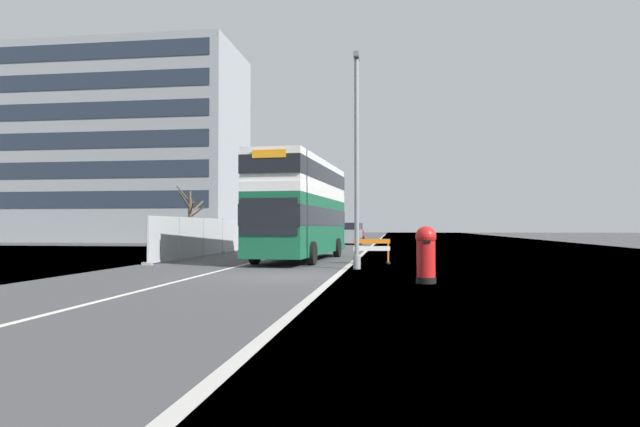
# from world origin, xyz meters

# --- Properties ---
(ground) EXTENTS (140.00, 280.00, 0.10)m
(ground) POSITION_xyz_m (0.52, 0.09, -0.05)
(ground) COLOR #424244
(double_decker_bus) EXTENTS (3.31, 11.13, 4.81)m
(double_decker_bus) POSITION_xyz_m (-0.94, 8.62, 2.56)
(double_decker_bus) COLOR #145638
(double_decker_bus) RESTS_ON ground
(lamppost_foreground) EXTENTS (0.29, 0.70, 8.33)m
(lamppost_foreground) POSITION_xyz_m (2.14, 3.24, 3.93)
(lamppost_foreground) COLOR gray
(lamppost_foreground) RESTS_ON ground
(red_pillar_postbox) EXTENTS (0.60, 0.60, 1.64)m
(red_pillar_postbox) POSITION_xyz_m (4.47, -1.79, 0.90)
(red_pillar_postbox) COLOR black
(red_pillar_postbox) RESTS_ON ground
(roadworks_barrier) EXTENTS (1.65, 0.72, 1.09)m
(roadworks_barrier) POSITION_xyz_m (2.58, 6.41, 0.67)
(roadworks_barrier) COLOR orange
(roadworks_barrier) RESTS_ON ground
(construction_site_fence) EXTENTS (0.44, 13.80, 2.16)m
(construction_site_fence) POSITION_xyz_m (-6.78, 10.98, 1.03)
(construction_site_fence) COLOR #A8AAAD
(construction_site_fence) RESTS_ON ground
(car_oncoming_near) EXTENTS (2.00, 4.12, 2.23)m
(car_oncoming_near) POSITION_xyz_m (-3.87, 23.69, 1.05)
(car_oncoming_near) COLOR slate
(car_oncoming_near) RESTS_ON ground
(car_receding_mid) EXTENTS (2.10, 4.30, 1.99)m
(car_receding_mid) POSITION_xyz_m (-0.42, 32.93, 0.95)
(car_receding_mid) COLOR gray
(car_receding_mid) RESTS_ON ground
(car_receding_far) EXTENTS (1.97, 4.28, 2.01)m
(car_receding_far) POSITION_xyz_m (-0.71, 41.97, 0.94)
(car_receding_far) COLOR maroon
(car_receding_far) RESTS_ON ground
(car_far_side) EXTENTS (2.03, 4.14, 2.03)m
(car_far_side) POSITION_xyz_m (-3.83, 49.01, 0.96)
(car_far_side) COLOR black
(car_far_side) RESTS_ON ground
(bare_tree_far_verge_near) EXTENTS (2.56, 3.39, 5.28)m
(bare_tree_far_verge_near) POSITION_xyz_m (-14.39, 28.84, 2.62)
(bare_tree_far_verge_near) COLOR #4C3D2D
(bare_tree_far_verge_near) RESTS_ON ground
(backdrop_office_block) EXTENTS (30.86, 12.14, 21.16)m
(backdrop_office_block) POSITION_xyz_m (-28.95, 39.95, 10.58)
(backdrop_office_block) COLOR gray
(backdrop_office_block) RESTS_ON ground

